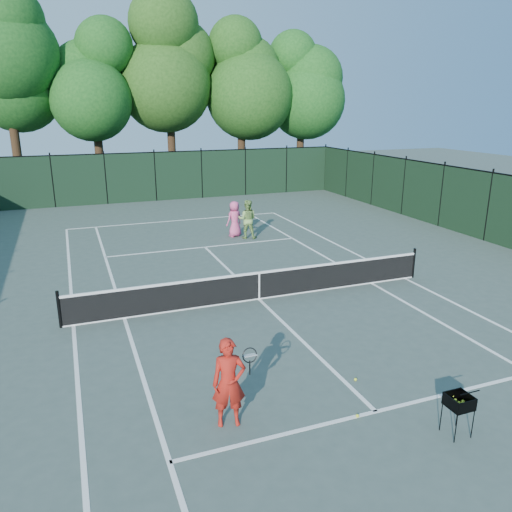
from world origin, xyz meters
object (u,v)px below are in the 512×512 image
object	(u,v)px
coach	(229,383)
player_pink	(235,219)
ball_hopper	(459,402)
loose_ball_midcourt	(356,379)
player_green	(247,219)
loose_ball_near_cart	(357,416)

from	to	relation	value
coach	player_pink	world-z (taller)	coach
player_pink	ball_hopper	world-z (taller)	player_pink
ball_hopper	player_pink	bearing A→B (deg)	86.88
loose_ball_midcourt	player_pink	bearing A→B (deg)	83.21
player_green	loose_ball_near_cart	distance (m)	13.90
player_green	ball_hopper	distance (m)	14.76
coach	ball_hopper	size ratio (longest dim) A/B	2.16
player_green	loose_ball_near_cart	size ratio (longest dim) A/B	25.88
coach	loose_ball_near_cart	distance (m)	2.62
loose_ball_near_cart	player_green	bearing A→B (deg)	78.95
coach	loose_ball_near_cart	world-z (taller)	coach
loose_ball_near_cart	loose_ball_midcourt	world-z (taller)	same
loose_ball_near_cart	player_pink	bearing A→B (deg)	81.05
coach	player_pink	size ratio (longest dim) A/B	1.07
ball_hopper	loose_ball_near_cart	distance (m)	1.89
coach	player_green	xyz separation A→B (m)	(5.04, 12.91, 0.00)
coach	ball_hopper	world-z (taller)	coach
player_pink	ball_hopper	size ratio (longest dim) A/B	2.02
coach	player_pink	xyz separation A→B (m)	(4.60, 13.42, -0.06)
player_pink	player_green	size ratio (longest dim) A/B	0.93
coach	player_pink	bearing A→B (deg)	82.21
player_green	loose_ball_midcourt	xyz separation A→B (m)	(-1.98, -12.44, -0.85)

